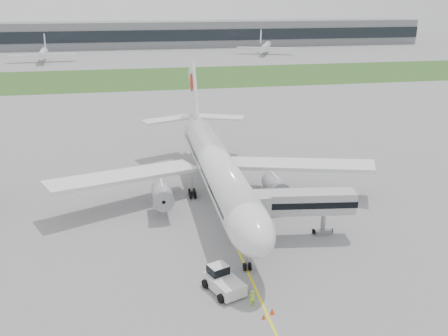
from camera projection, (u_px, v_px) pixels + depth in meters
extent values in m
plane|color=#939396|center=(222.00, 214.00, 68.93)|extent=(600.00, 600.00, 0.00)
cube|color=#2F5C22|center=(160.00, 78.00, 180.09)|extent=(600.00, 50.00, 0.02)
cube|color=slate|center=(146.00, 34.00, 279.68)|extent=(320.00, 22.00, 14.00)
cube|color=black|center=(147.00, 36.00, 269.49)|extent=(320.00, 0.60, 6.00)
cylinder|color=silver|center=(217.00, 167.00, 70.78)|extent=(5.00, 38.00, 5.00)
ellipsoid|color=silver|center=(249.00, 226.00, 52.71)|extent=(5.00, 11.00, 5.00)
cube|color=black|center=(251.00, 223.00, 51.49)|extent=(3.20, 1.54, 1.14)
cone|color=silver|center=(195.00, 124.00, 90.89)|extent=(5.00, 10.53, 6.16)
cube|color=silver|center=(124.00, 176.00, 70.71)|extent=(22.13, 13.52, 1.70)
cube|color=silver|center=(299.00, 165.00, 75.35)|extent=(22.13, 13.52, 1.70)
cylinder|color=#A7A7AD|center=(162.00, 194.00, 67.89)|extent=(2.70, 5.20, 2.70)
cylinder|color=#A7A7AD|center=(275.00, 186.00, 70.75)|extent=(2.70, 5.20, 2.70)
cube|color=silver|center=(194.00, 94.00, 90.59)|extent=(0.45, 10.90, 12.76)
cylinder|color=#B7110A|center=(193.00, 83.00, 90.86)|extent=(0.60, 3.20, 3.20)
cube|color=silver|center=(167.00, 120.00, 92.18)|extent=(9.54, 6.34, 0.35)
cube|color=silver|center=(220.00, 117.00, 93.97)|extent=(9.54, 6.34, 0.35)
cylinder|color=#95969B|center=(247.00, 258.00, 54.52)|extent=(0.24, 0.24, 3.10)
cylinder|color=black|center=(192.00, 193.00, 74.66)|extent=(1.40, 1.10, 1.10)
cylinder|color=black|center=(234.00, 190.00, 75.80)|extent=(1.40, 1.10, 1.10)
cube|color=silver|center=(224.00, 284.00, 50.95)|extent=(4.08, 5.25, 1.23)
cube|color=silver|center=(218.00, 270.00, 51.60)|extent=(2.32, 2.21, 1.03)
cube|color=black|center=(218.00, 269.00, 51.58)|extent=(2.39, 2.27, 0.87)
cylinder|color=black|center=(205.00, 284.00, 51.60)|extent=(0.67, 0.99, 0.93)
cylinder|color=black|center=(228.00, 276.00, 53.00)|extent=(0.67, 0.99, 0.93)
cylinder|color=black|center=(221.00, 298.00, 49.14)|extent=(0.67, 0.99, 0.93)
cylinder|color=black|center=(244.00, 290.00, 50.54)|extent=(0.67, 0.99, 0.93)
cube|color=#A6A6A8|center=(304.00, 202.00, 61.37)|extent=(12.66, 4.26, 2.66)
cube|color=black|center=(304.00, 202.00, 61.37)|extent=(12.85, 4.37, 0.80)
cube|color=#A6A6A8|center=(259.00, 206.00, 60.21)|extent=(2.31, 3.02, 3.02)
cylinder|color=#95969B|center=(323.00, 221.00, 62.91)|extent=(0.62, 0.62, 3.37)
cube|color=#95969B|center=(323.00, 231.00, 63.36)|extent=(2.27, 1.51, 0.62)
cylinder|color=black|center=(314.00, 231.00, 63.30)|extent=(0.34, 0.65, 0.62)
cylinder|color=black|center=(331.00, 231.00, 63.43)|extent=(0.34, 0.65, 0.62)
cone|color=#E63D0C|center=(264.00, 317.00, 46.72)|extent=(0.37, 0.37, 0.51)
cone|color=#E63D0C|center=(272.00, 311.00, 47.44)|extent=(0.45, 0.45, 0.62)
imported|color=#92DF25|center=(252.00, 298.00, 48.54)|extent=(0.74, 0.61, 1.73)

